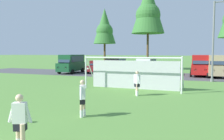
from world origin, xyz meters
TOP-DOWN VIEW (x-y plane):
  - ground_plane at (0.00, 15.00)m, footprint 400.00×400.00m
  - parking_lot_strip at (0.00, 25.71)m, footprint 52.00×8.40m
  - soccer_ball at (-0.46, 4.52)m, footprint 0.22×0.22m
  - soccer_goal at (1.20, 14.26)m, footprint 7.44×1.98m
  - player_striker_near at (1.12, 2.30)m, footprint 0.74×0.37m
  - player_midfield_center at (2.16, 11.76)m, footprint 0.59×0.57m
  - player_defender_far at (1.17, 6.04)m, footprint 0.37×0.74m
  - parked_car_slot_far_left at (-10.48, 24.88)m, footprint 2.31×4.86m
  - parked_car_slot_left at (-7.07, 26.14)m, footprint 2.07×4.22m
  - parked_car_slot_center_left at (-4.54, 26.33)m, footprint 2.25×4.66m
  - parked_car_slot_center at (-0.22, 25.61)m, footprint 2.39×4.72m
  - parked_car_slot_center_right at (1.58, 26.41)m, footprint 2.15×4.26m
  - parked_car_slot_right at (6.06, 26.83)m, footprint 2.28×4.84m
  - parked_car_slot_far_right at (7.79, 26.16)m, footprint 2.40×4.90m
  - tree_left_edge at (-9.82, 35.28)m, footprint 3.96×3.96m
  - tree_mid_left at (-1.99, 34.80)m, footprint 5.34×5.34m
  - street_lamp at (7.33, 21.35)m, footprint 2.00×0.32m

SIDE VIEW (x-z plane):
  - ground_plane at x=0.00m, z-range 0.00..0.00m
  - parking_lot_strip at x=0.00m, z-range 0.00..0.01m
  - soccer_ball at x=-0.46m, z-range 0.00..0.22m
  - player_striker_near at x=1.12m, z-range 0.00..1.64m
  - player_midfield_center at x=2.16m, z-range 0.00..1.64m
  - player_defender_far at x=1.17m, z-range 0.00..1.64m
  - parked_car_slot_left at x=-7.07m, z-range 0.02..1.74m
  - parked_car_slot_center_right at x=1.58m, z-range 0.02..1.74m
  - parked_car_slot_center_left at x=-4.54m, z-range 0.03..2.19m
  - parked_car_slot_center at x=-0.22m, z-range 0.03..2.19m
  - soccer_goal at x=1.20m, z-range 0.01..2.58m
  - parked_car_slot_far_left at x=-10.48m, z-range 0.08..2.60m
  - parked_car_slot_right at x=6.06m, z-range 0.08..2.60m
  - parked_car_slot_far_right at x=7.79m, z-range 0.08..2.60m
  - street_lamp at x=7.33m, z-range 0.14..7.81m
  - tree_left_edge at x=-9.82m, z-range 1.98..12.53m
  - tree_mid_left at x=-1.99m, z-range 2.68..16.93m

